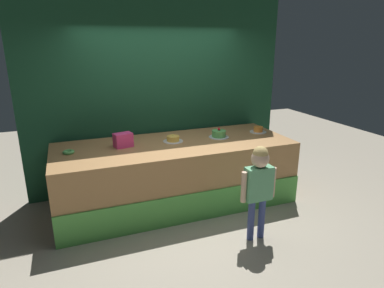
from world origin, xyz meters
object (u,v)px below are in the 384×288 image
at_px(pink_box, 123,140).
at_px(cake_center, 219,134).
at_px(child_figure, 259,181).
at_px(cake_right, 258,130).
at_px(donut, 68,152).
at_px(cake_left, 173,139).

distance_m(pink_box, cake_center, 1.41).
bearing_deg(child_figure, cake_right, 58.71).
bearing_deg(cake_center, cake_right, 3.38).
height_order(pink_box, donut, pink_box).
xyz_separation_m(cake_left, cake_center, (0.71, -0.04, 0.01)).
relative_size(pink_box, cake_right, 0.91).
distance_m(child_figure, cake_center, 1.32).
bearing_deg(cake_center, donut, 179.77).
height_order(child_figure, cake_center, child_figure).
bearing_deg(cake_left, child_figure, -66.07).
distance_m(donut, cake_right, 2.82).
bearing_deg(donut, pink_box, 2.90).
distance_m(donut, cake_left, 1.41).
bearing_deg(cake_center, pink_box, 178.21).
distance_m(child_figure, pink_box, 1.89).
height_order(donut, cake_center, cake_center).
height_order(child_figure, cake_left, child_figure).
distance_m(cake_center, cake_right, 0.71).
bearing_deg(child_figure, donut, 146.83).
xyz_separation_m(child_figure, donut, (-2.01, 1.31, 0.18)).
relative_size(donut, cake_left, 0.51).
distance_m(child_figure, cake_left, 1.48).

